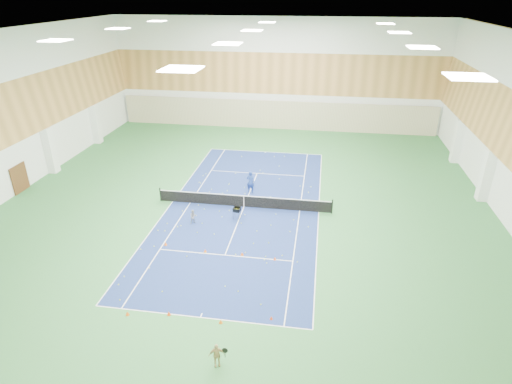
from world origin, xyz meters
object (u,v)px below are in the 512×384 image
child_court (193,217)px  ball_cart (237,213)px  child_apron (216,355)px  tennis_net (244,200)px  coach (251,182)px

child_court → ball_cart: bearing=-10.9°
child_apron → ball_cart: 12.92m
ball_cart → tennis_net: bearing=90.5°
child_court → child_apron: child_apron is taller
child_court → ball_cart: (2.81, 1.10, -0.07)m
coach → child_apron: 17.27m
tennis_net → child_apron: bearing=-84.2°
coach → child_apron: bearing=106.8°
child_court → ball_cart: child_court is taller
coach → ball_cart: 4.43m
coach → ball_cart: bearing=99.1°
child_court → ball_cart: size_ratio=1.17×
coach → tennis_net: bearing=100.6°
tennis_net → child_court: 4.15m
child_court → child_apron: bearing=-101.4°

